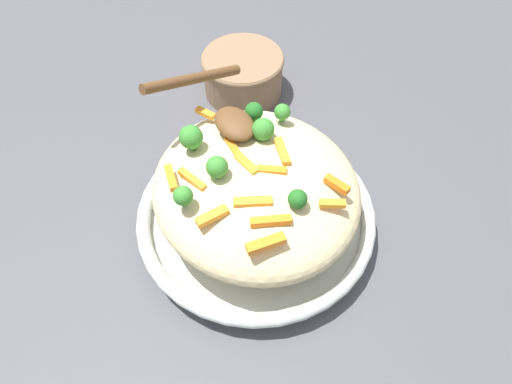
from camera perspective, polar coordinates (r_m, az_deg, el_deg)
name	(u,v)px	position (r m, az deg, el deg)	size (l,w,h in m)	color
ground_plane	(256,227)	(0.60, 0.00, -4.12)	(2.40, 2.40, 0.00)	#4C4C51
serving_bowl	(256,218)	(0.59, 0.00, -3.04)	(0.29, 0.29, 0.04)	silver
pasta_mound	(256,189)	(0.54, 0.00, 0.33)	(0.25, 0.23, 0.09)	beige
carrot_piece_0	(281,150)	(0.52, 3.02, 4.93)	(0.04, 0.01, 0.01)	orange
carrot_piece_1	(332,203)	(0.49, 9.03, -1.35)	(0.03, 0.01, 0.01)	orange
carrot_piece_2	(234,149)	(0.53, -2.56, 5.06)	(0.04, 0.01, 0.01)	orange
carrot_piece_3	(247,164)	(0.51, -1.11, 3.34)	(0.03, 0.01, 0.01)	orange
carrot_piece_4	(272,170)	(0.51, 1.89, 2.60)	(0.03, 0.01, 0.01)	orange
carrot_piece_5	(212,216)	(0.48, -5.19, -2.87)	(0.03, 0.01, 0.01)	orange
carrot_piece_6	(266,243)	(0.46, 1.17, -6.09)	(0.04, 0.01, 0.01)	orange
carrot_piece_7	(271,221)	(0.47, 1.76, -3.43)	(0.04, 0.01, 0.01)	orange
carrot_piece_8	(205,113)	(0.57, -6.01, 9.27)	(0.02, 0.01, 0.01)	orange
carrot_piece_9	(192,179)	(0.51, -7.57, 1.51)	(0.04, 0.01, 0.01)	orange
carrot_piece_10	(253,202)	(0.48, -0.38, -1.16)	(0.04, 0.01, 0.01)	orange
carrot_piece_11	(337,184)	(0.50, 9.55, 0.89)	(0.03, 0.01, 0.01)	orange
carrot_piece_12	(171,178)	(0.51, -10.02, 1.67)	(0.03, 0.01, 0.01)	orange
broccoli_floret_0	(254,112)	(0.56, -0.24, 9.48)	(0.02, 0.02, 0.03)	#205B1C
broccoli_floret_1	(191,137)	(0.53, -7.70, 6.43)	(0.03, 0.03, 0.03)	#377928
broccoli_floret_2	(282,112)	(0.56, 3.13, 9.40)	(0.02, 0.02, 0.02)	#377928
broccoli_floret_3	(263,130)	(0.53, 0.85, 7.40)	(0.03, 0.03, 0.03)	#377928
broccoli_floret_4	(298,199)	(0.48, 4.94, -0.85)	(0.02, 0.02, 0.02)	#205B1C
broccoli_floret_5	(184,198)	(0.48, -8.47, -0.71)	(0.02, 0.02, 0.02)	#377928
broccoli_floret_6	(217,167)	(0.49, -4.63, 2.94)	(0.02, 0.02, 0.03)	#377928
serving_spoon	(221,108)	(0.55, -4.19, 9.84)	(0.11, 0.14, 0.06)	brown
companion_bowl	(243,72)	(0.75, -1.55, 13.95)	(0.12, 0.12, 0.06)	#8C6B4C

